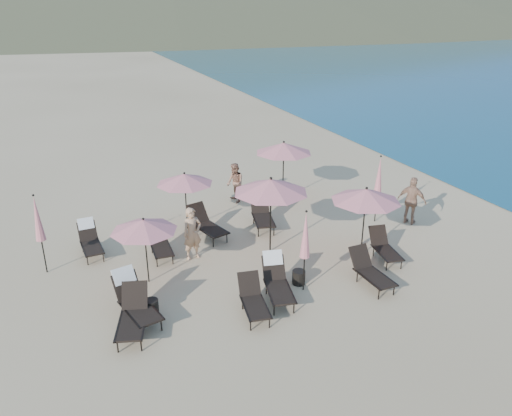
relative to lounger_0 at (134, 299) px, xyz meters
name	(u,v)px	position (x,y,z in m)	size (l,w,h in m)	color
ground	(297,290)	(4.38, -0.40, -0.53)	(800.00, 800.00, 0.00)	#D6BA8C
lounger_0	(134,299)	(0.00, 0.00, 0.00)	(1.05, 1.89, 1.11)	black
lounger_1	(133,315)	(-0.14, -0.58, -0.08)	(1.09, 1.80, 0.97)	black
lounger_2	(253,299)	(2.83, -0.96, -0.13)	(0.79, 1.58, 0.87)	black
lounger_3	(277,280)	(3.71, -0.46, -0.02)	(0.95, 1.79, 1.06)	black
lounger_4	(370,271)	(6.41, -0.87, -0.10)	(0.68, 1.63, 0.92)	black
lounger_5	(384,247)	(7.68, 0.25, -0.13)	(0.82, 1.58, 0.87)	black
lounger_6	(90,239)	(-0.74, 4.08, -0.07)	(0.69, 1.60, 0.97)	black
lounger_7	(160,243)	(1.29, 3.07, -0.12)	(0.63, 1.55, 0.88)	black
lounger_8	(207,224)	(3.03, 3.84, -0.07)	(1.10, 1.84, 0.99)	black
lounger_9	(262,215)	(5.09, 3.88, -0.07)	(1.02, 1.82, 0.99)	black
umbrella_open_0	(144,225)	(0.63, 1.60, 1.24)	(1.86, 1.86, 2.00)	black
umbrella_open_1	(271,186)	(4.60, 2.04, 1.70)	(2.34, 2.34, 2.52)	black
umbrella_open_2	(366,195)	(7.15, 0.71, 1.50)	(2.14, 2.14, 2.30)	black
umbrella_open_3	(185,179)	(2.57, 4.71, 1.32)	(1.95, 1.95, 2.10)	black
umbrella_open_4	(284,148)	(6.90, 6.06, 1.61)	(2.25, 2.25, 2.42)	black
umbrella_closed_0	(305,235)	(4.54, -0.43, 1.14)	(0.28, 0.28, 2.40)	black
umbrella_closed_1	(379,176)	(9.08, 2.77, 1.21)	(0.29, 0.29, 2.50)	black
umbrella_closed_2	(37,219)	(-2.08, 3.27, 1.19)	(0.29, 0.29, 2.48)	black
side_table_0	(152,307)	(0.40, -0.08, -0.31)	(0.36, 0.36, 0.44)	black
side_table_1	(299,277)	(4.56, -0.10, -0.33)	(0.38, 0.38, 0.41)	black
beachgoer_a	(192,234)	(2.20, 2.52, 0.30)	(0.61, 0.40, 1.67)	tan
beachgoer_b	(235,183)	(5.02, 6.51, 0.26)	(0.77, 0.60, 1.58)	#99674F
beachgoer_c	(412,201)	(10.14, 2.16, 0.34)	(1.03, 0.43, 1.75)	#A6795E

